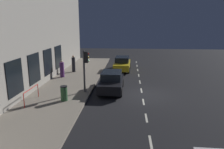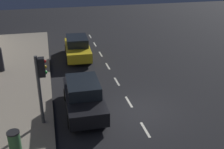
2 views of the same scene
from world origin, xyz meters
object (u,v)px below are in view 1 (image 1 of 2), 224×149
Objects in this scene: traffic_light at (85,64)px; pedestrian_1 at (62,69)px; parked_car_2 at (111,81)px; pedestrian_0 at (74,64)px; parked_car_0 at (122,64)px; trash_bin at (64,93)px.

pedestrian_1 is at bearing -53.53° from traffic_light.
traffic_light reaches higher than parked_car_2.
pedestrian_0 reaches higher than pedestrian_1.
parked_car_2 is (0.61, 7.77, -0.00)m from parked_car_0.
parked_car_0 is 11.27m from trash_bin.
pedestrian_1 reaches higher than parked_car_2.
trash_bin is at bearing 73.15° from parked_car_0.
trash_bin is (-1.61, 8.86, -0.31)m from pedestrian_0.
trash_bin is at bearing 177.53° from pedestrian_0.
trash_bin is at bearing -144.68° from pedestrian_1.
pedestrian_0 is at bearing -68.11° from traffic_light.
pedestrian_0 is (5.28, 1.80, 0.20)m from parked_car_0.
parked_car_0 is at bearing -106.27° from traffic_light.
trash_bin is (-2.16, 6.49, -0.24)m from pedestrian_1.
traffic_light is 0.75× the size of parked_car_0.
parked_car_2 is 2.32× the size of pedestrian_0.
parked_car_2 is (-1.91, -0.88, -1.58)m from traffic_light.
pedestrian_1 is 6.84m from trash_bin.
parked_car_0 is 7.79m from parked_car_2.
traffic_light is 5.75m from pedestrian_1.
traffic_light is at bearing -170.88° from pedestrian_0.
parked_car_0 is at bearing -83.97° from pedestrian_0.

